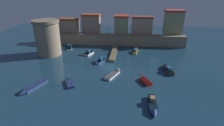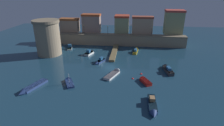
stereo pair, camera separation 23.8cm
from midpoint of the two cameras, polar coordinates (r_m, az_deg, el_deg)
The scene contains 21 objects.
ground_plane at distance 48.79m, azimuth -0.37°, elevation -1.56°, with size 118.32×118.32×0.00m, color #19384C.
quay_wall at distance 68.01m, azimuth 1.58°, elevation 7.35°, with size 49.24×3.24×4.03m.
old_town_backdrop at distance 70.11m, azimuth 4.48°, elevation 12.25°, with size 46.35×5.66×8.81m.
fortress_tower at distance 60.58m, azimuth -19.74°, elevation 7.55°, with size 8.10×8.10×10.99m.
pier_dock at distance 59.71m, azimuth 0.53°, elevation 3.44°, with size 1.66×15.61×0.70m.
quay_lamp_0 at distance 69.08m, azimuth -9.05°, elevation 10.91°, with size 0.32×0.32×3.29m.
quay_lamp_1 at distance 67.42m, azimuth -1.55°, elevation 10.71°, with size 0.32×0.32×2.94m.
quay_lamp_2 at distance 66.78m, azimuth 5.79°, elevation 10.88°, with size 0.32×0.32×3.70m.
quay_lamp_3 at distance 67.26m, azimuth 12.21°, elevation 10.25°, with size 0.32×0.32×3.05m.
moored_boat_0 at distance 45.37m, azimuth 0.69°, elevation -3.14°, with size 4.15×6.70×1.59m.
moored_boat_1 at distance 34.14m, azimuth 12.62°, elevation -13.03°, with size 1.47×6.65×1.72m.
moored_boat_2 at distance 42.54m, azimuth -13.55°, elevation -5.75°, with size 3.62×5.07×3.05m.
moored_boat_3 at distance 59.42m, azimuth -7.07°, elevation 3.30°, with size 3.00×4.76×2.09m.
moored_boat_4 at distance 42.47m, azimuth -24.30°, elevation -7.23°, with size 3.97×7.36×1.53m.
moored_boat_5 at distance 61.92m, azimuth 7.36°, elevation 3.98°, with size 2.21×6.59×1.54m.
moored_boat_6 at distance 52.11m, azimuth -4.09°, elevation 0.53°, with size 2.88×4.53×1.71m.
moored_boat_7 at distance 49.18m, azimuth 16.83°, elevation -1.75°, with size 2.44×6.56×1.75m.
moored_boat_8 at distance 66.47m, azimuth -13.30°, elevation 4.94°, with size 2.69×5.15×1.97m.
moored_boat_9 at distance 42.32m, azimuth 10.01°, elevation -5.42°, with size 3.14×4.35×1.31m.
mooring_buoy_0 at distance 43.46m, azimuth 6.42°, elevation -4.94°, with size 0.47×0.47×0.47m, color red.
mooring_buoy_1 at distance 46.02m, azimuth 9.06°, elevation -3.44°, with size 0.52×0.52×0.52m, color red.
Camera 1 is at (4.75, -44.20, 20.12)m, focal length 29.03 mm.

